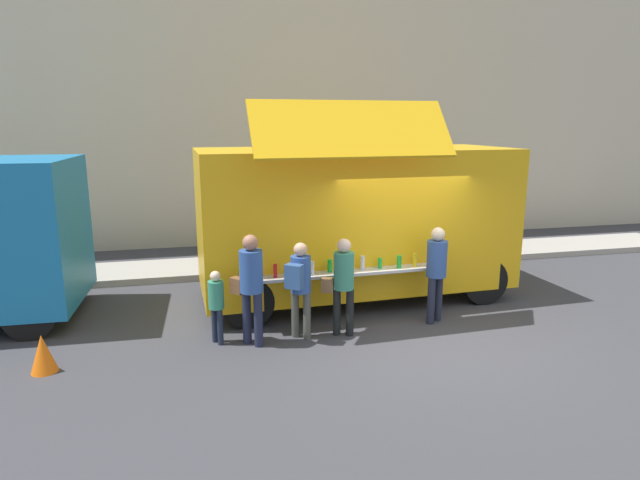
{
  "coord_description": "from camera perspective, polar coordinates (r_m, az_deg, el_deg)",
  "views": [
    {
      "loc": [
        -3.58,
        -7.51,
        3.44
      ],
      "look_at": [
        -1.35,
        1.86,
        1.3
      ],
      "focal_mm": 29.87,
      "sensor_mm": 36.0,
      "label": 1
    }
  ],
  "objects": [
    {
      "name": "food_truck_main",
      "position": [
        10.37,
        3.85,
        2.35
      ],
      "size": [
        6.04,
        3.27,
        3.79
      ],
      "rotation": [
        0.0,
        0.0,
        0.04
      ],
      "color": "gold",
      "rests_on": "ground"
    },
    {
      "name": "customer_rear_waiting",
      "position": [
        8.29,
        -7.45,
        -4.31
      ],
      "size": [
        0.5,
        0.52,
        1.77
      ],
      "rotation": [
        0.0,
        0.0,
        0.76
      ],
      "color": "#1D223A",
      "rests_on": "ground"
    },
    {
      "name": "customer_front_ordering",
      "position": [
        8.62,
        2.45,
        -4.17
      ],
      "size": [
        0.53,
        0.35,
        1.63
      ],
      "rotation": [
        0.0,
        0.0,
        1.22
      ],
      "color": "black",
      "rests_on": "ground"
    },
    {
      "name": "traffic_cone_orange",
      "position": [
        8.54,
        -27.56,
        -10.73
      ],
      "size": [
        0.36,
        0.36,
        0.55
      ],
      "primitive_type": "cone",
      "color": "orange",
      "rests_on": "ground"
    },
    {
      "name": "child_near_queue",
      "position": [
        8.52,
        -11.06,
        -6.39
      ],
      "size": [
        0.24,
        0.24,
        1.19
      ],
      "rotation": [
        0.0,
        0.0,
        0.55
      ],
      "color": "#1D2538",
      "rests_on": "ground"
    },
    {
      "name": "ground_plane",
      "position": [
        9.0,
        11.33,
        -10.2
      ],
      "size": [
        60.0,
        60.0,
        0.0
      ],
      "primitive_type": "plane",
      "color": "#38383D"
    },
    {
      "name": "curb_strip",
      "position": [
        12.85,
        -17.26,
        -3.23
      ],
      "size": [
        28.0,
        1.6,
        0.15
      ],
      "primitive_type": "cube",
      "color": "#9E998E",
      "rests_on": "ground"
    },
    {
      "name": "building_behind",
      "position": [
        16.36,
        -13.93,
        18.29
      ],
      "size": [
        32.0,
        2.4,
        10.36
      ],
      "primitive_type": "cube",
      "color": "beige",
      "rests_on": "ground"
    },
    {
      "name": "trash_bin",
      "position": [
        14.21,
        16.05,
        0.14
      ],
      "size": [
        0.6,
        0.6,
        1.02
      ],
      "primitive_type": "cylinder",
      "color": "#306035",
      "rests_on": "ground"
    },
    {
      "name": "customer_extra_browsing",
      "position": [
        9.38,
        12.37,
        -2.77
      ],
      "size": [
        0.35,
        0.35,
        1.7
      ],
      "rotation": [
        0.0,
        0.0,
        2.1
      ],
      "color": "#202435",
      "rests_on": "ground"
    },
    {
      "name": "customer_mid_with_backpack",
      "position": [
        8.48,
        -2.18,
        -4.4
      ],
      "size": [
        0.46,
        0.51,
        1.59
      ],
      "rotation": [
        0.0,
        0.0,
        0.95
      ],
      "color": "#484A41",
      "rests_on": "ground"
    }
  ]
}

